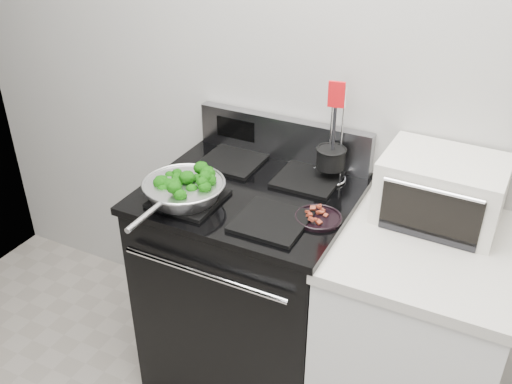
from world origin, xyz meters
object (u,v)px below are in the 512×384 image
Objects in this scene: bacon_plate at (318,215)px; skillet at (184,190)px; toaster_oven at (441,189)px; gas_range at (251,283)px; utensil_holder at (330,163)px.

skillet is at bearing -167.54° from bacon_plate.
toaster_oven is (0.36, 0.25, 0.07)m from bacon_plate.
gas_range is 2.76× the size of utensil_holder.
gas_range is at bearing -164.40° from toaster_oven.
gas_range is at bearing 165.41° from bacon_plate.
toaster_oven reaches higher than bacon_plate.
bacon_plate is at bearing -14.59° from gas_range.
gas_range is 0.62m from utensil_holder.
skillet is 0.92m from toaster_oven.
skillet is at bearing -147.30° from utensil_holder.
gas_range is 6.74× the size of bacon_plate.
utensil_holder is (0.42, 0.40, 0.02)m from skillet.
utensil_holder is at bearing 102.70° from bacon_plate.
bacon_plate is at bearing 12.38° from skillet.
skillet is 2.91× the size of bacon_plate.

